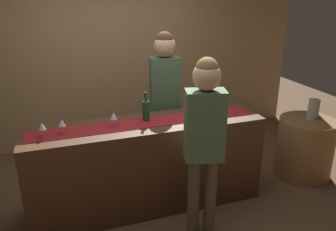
# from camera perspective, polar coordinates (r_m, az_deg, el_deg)

# --- Properties ---
(ground_plane) EXTENTS (10.00, 10.00, 0.00)m
(ground_plane) POSITION_cam_1_polar(r_m,az_deg,el_deg) (3.89, -3.37, -14.43)
(ground_plane) COLOR brown
(back_wall) EXTENTS (6.00, 0.12, 2.90)m
(back_wall) POSITION_cam_1_polar(r_m,az_deg,el_deg) (5.11, -9.73, 11.46)
(back_wall) COLOR tan
(back_wall) RESTS_ON ground
(bar_counter) EXTENTS (2.43, 0.60, 0.96)m
(bar_counter) POSITION_cam_1_polar(r_m,az_deg,el_deg) (3.64, -3.52, -8.24)
(bar_counter) COLOR #472B19
(bar_counter) RESTS_ON ground
(counter_runner_cloth) EXTENTS (2.31, 0.28, 0.01)m
(counter_runner_cloth) POSITION_cam_1_polar(r_m,az_deg,el_deg) (3.43, -3.70, -1.18)
(counter_runner_cloth) COLOR maroon
(counter_runner_cloth) RESTS_ON bar_counter
(wine_bottle_green) EXTENTS (0.07, 0.07, 0.30)m
(wine_bottle_green) POSITION_cam_1_polar(r_m,az_deg,el_deg) (3.45, -3.73, 0.89)
(wine_bottle_green) COLOR #194723
(wine_bottle_green) RESTS_ON bar_counter
(wine_bottle_clear) EXTENTS (0.07, 0.07, 0.30)m
(wine_bottle_clear) POSITION_cam_1_polar(r_m,az_deg,el_deg) (3.69, 6.58, 2.07)
(wine_bottle_clear) COLOR #B2C6C1
(wine_bottle_clear) RESTS_ON bar_counter
(wine_bottle_amber) EXTENTS (0.07, 0.07, 0.30)m
(wine_bottle_amber) POSITION_cam_1_polar(r_m,az_deg,el_deg) (3.52, 5.16, 1.25)
(wine_bottle_amber) COLOR brown
(wine_bottle_amber) RESTS_ON bar_counter
(wine_glass_near_customer) EXTENTS (0.07, 0.07, 0.14)m
(wine_glass_near_customer) POSITION_cam_1_polar(r_m,az_deg,el_deg) (3.28, -17.36, -1.26)
(wine_glass_near_customer) COLOR silver
(wine_glass_near_customer) RESTS_ON bar_counter
(wine_glass_mid_counter) EXTENTS (0.07, 0.07, 0.14)m
(wine_glass_mid_counter) POSITION_cam_1_polar(r_m,az_deg,el_deg) (3.26, -20.35, -1.77)
(wine_glass_mid_counter) COLOR silver
(wine_glass_mid_counter) RESTS_ON bar_counter
(wine_glass_far_end) EXTENTS (0.07, 0.07, 0.14)m
(wine_glass_far_end) POSITION_cam_1_polar(r_m,az_deg,el_deg) (3.34, -9.10, -0.15)
(wine_glass_far_end) COLOR silver
(wine_glass_far_end) RESTS_ON bar_counter
(bartender) EXTENTS (0.36, 0.25, 1.78)m
(bartender) POSITION_cam_1_polar(r_m,az_deg,el_deg) (4.02, -0.55, 4.46)
(bartender) COLOR #26262B
(bartender) RESTS_ON ground
(customer_sipping) EXTENTS (0.38, 0.28, 1.71)m
(customer_sipping) POSITION_cam_1_polar(r_m,az_deg,el_deg) (2.97, 6.13, -2.71)
(customer_sipping) COLOR brown
(customer_sipping) RESTS_ON ground
(round_side_table) EXTENTS (0.68, 0.68, 0.74)m
(round_side_table) POSITION_cam_1_polar(r_m,az_deg,el_deg) (4.58, 21.93, -5.01)
(round_side_table) COLOR olive
(round_side_table) RESTS_ON ground
(vase_on_side_table) EXTENTS (0.13, 0.13, 0.24)m
(vase_on_side_table) POSITION_cam_1_polar(r_m,az_deg,el_deg) (4.47, 23.23, 0.99)
(vase_on_side_table) COLOR #A8A399
(vase_on_side_table) RESTS_ON round_side_table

